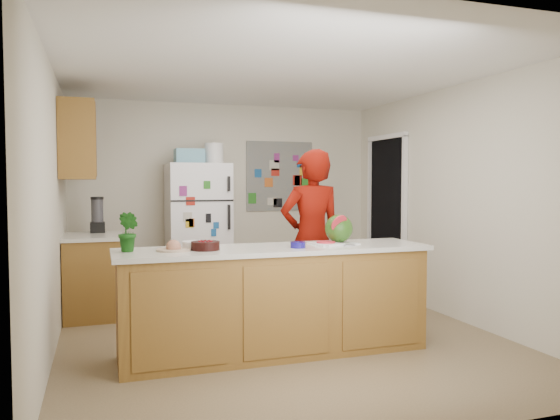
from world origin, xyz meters
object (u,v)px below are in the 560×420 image
object	(u,v)px
person	(311,239)
watermelon	(339,229)
refrigerator	(198,232)
cherry_bowl	(205,246)

from	to	relation	value
person	watermelon	bearing A→B (deg)	90.11
watermelon	person	bearing A→B (deg)	91.79
refrigerator	person	world-z (taller)	person
person	watermelon	distance (m)	0.64
refrigerator	person	size ratio (longest dim) A/B	0.95
refrigerator	cherry_bowl	distance (m)	2.43
cherry_bowl	person	bearing A→B (deg)	29.61
person	watermelon	size ratio (longest dim) A/B	7.21
refrigerator	person	xyz separation A→B (m)	(0.85, -1.72, 0.05)
refrigerator	cherry_bowl	world-z (taller)	refrigerator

